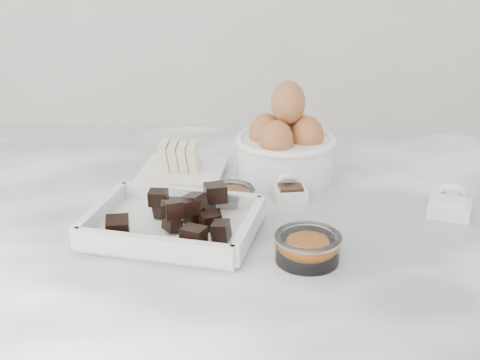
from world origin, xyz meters
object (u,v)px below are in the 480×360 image
at_px(butter_plate, 181,166).
at_px(egg_bowl, 286,146).
at_px(chocolate_dish, 173,218).
at_px(sugar_ramekin, 275,170).
at_px(salt_spoon, 450,204).
at_px(honey_bowl, 230,197).
at_px(vanilla_spoon, 290,190).
at_px(zest_bowl, 308,246).

height_order(butter_plate, egg_bowl, egg_bowl).
relative_size(chocolate_dish, sugar_ramekin, 3.32).
bearing_deg(salt_spoon, chocolate_dish, -167.71).
bearing_deg(sugar_ramekin, salt_spoon, -21.06).
xyz_separation_m(butter_plate, honey_bowl, (0.09, -0.12, -0.00)).
xyz_separation_m(honey_bowl, vanilla_spoon, (0.09, 0.04, -0.00)).
bearing_deg(salt_spoon, butter_plate, 163.07).
relative_size(chocolate_dish, salt_spoon, 3.00).
bearing_deg(sugar_ramekin, chocolate_dish, -126.98).
xyz_separation_m(sugar_ramekin, egg_bowl, (0.02, 0.04, 0.03)).
bearing_deg(vanilla_spoon, honey_bowl, -155.48).
relative_size(chocolate_dish, zest_bowl, 2.94).
bearing_deg(vanilla_spoon, sugar_ramekin, 113.72).
bearing_deg(chocolate_dish, honey_bowl, 51.60).
bearing_deg(butter_plate, chocolate_dish, -85.72).
bearing_deg(zest_bowl, salt_spoon, 35.12).
distance_m(chocolate_dish, honey_bowl, 0.11).
height_order(honey_bowl, zest_bowl, zest_bowl).
bearing_deg(salt_spoon, sugar_ramekin, 158.94).
xyz_separation_m(butter_plate, zest_bowl, (0.19, -0.27, 0.00)).
bearing_deg(zest_bowl, vanilla_spoon, 95.12).
bearing_deg(salt_spoon, honey_bowl, 179.10).
distance_m(butter_plate, honey_bowl, 0.14).
bearing_deg(honey_bowl, salt_spoon, -0.90).
height_order(sugar_ramekin, vanilla_spoon, sugar_ramekin).
bearing_deg(butter_plate, vanilla_spoon, -23.93).
bearing_deg(vanilla_spoon, zest_bowl, -84.88).
bearing_deg(zest_bowl, honey_bowl, 124.50).
bearing_deg(butter_plate, egg_bowl, 5.29).
distance_m(chocolate_dish, vanilla_spoon, 0.20).
bearing_deg(egg_bowl, butter_plate, -174.71).
distance_m(egg_bowl, salt_spoon, 0.27).
distance_m(egg_bowl, zest_bowl, 0.29).
distance_m(honey_bowl, zest_bowl, 0.18).
height_order(egg_bowl, salt_spoon, egg_bowl).
bearing_deg(honey_bowl, sugar_ramekin, 54.46).
height_order(butter_plate, sugar_ramekin, butter_plate).
height_order(honey_bowl, salt_spoon, salt_spoon).
bearing_deg(sugar_ramekin, vanilla_spoon, -66.28).
height_order(vanilla_spoon, salt_spoon, salt_spoon).
distance_m(egg_bowl, honey_bowl, 0.16).
relative_size(honey_bowl, vanilla_spoon, 1.15).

